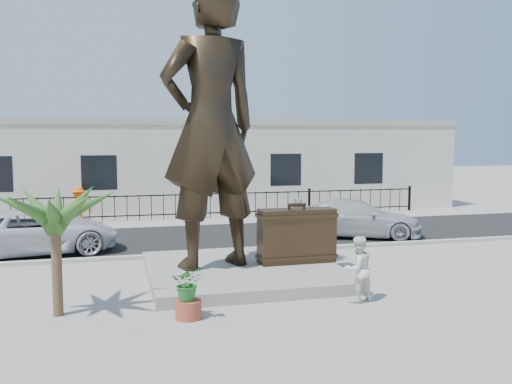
% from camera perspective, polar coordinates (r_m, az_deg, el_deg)
% --- Properties ---
extents(ground, '(100.00, 100.00, 0.00)m').
position_cam_1_polar(ground, '(14.75, 1.97, -9.68)').
color(ground, '#9E9991').
rests_on(ground, ground).
extents(street, '(40.00, 7.00, 0.01)m').
position_cam_1_polar(street, '(22.35, -3.85, -4.38)').
color(street, black).
rests_on(street, ground).
extents(curb, '(40.00, 0.25, 0.12)m').
position_cam_1_polar(curb, '(18.97, -1.89, -6.02)').
color(curb, '#A5A399').
rests_on(curb, ground).
extents(far_sidewalk, '(40.00, 2.50, 0.02)m').
position_cam_1_polar(far_sidewalk, '(26.24, -5.46, -2.88)').
color(far_sidewalk, '#9E9991').
rests_on(far_sidewalk, ground).
extents(plinth, '(5.20, 5.20, 0.30)m').
position_cam_1_polar(plinth, '(15.99, -1.30, -7.91)').
color(plinth, gray).
rests_on(plinth, ground).
extents(fence, '(22.00, 0.10, 1.20)m').
position_cam_1_polar(fence, '(26.95, -5.74, -1.39)').
color(fence, black).
rests_on(fence, ground).
extents(building, '(28.00, 7.00, 4.40)m').
position_cam_1_polar(building, '(30.95, -6.95, 2.48)').
color(building, silver).
rests_on(building, ground).
extents(statue, '(3.22, 2.55, 7.75)m').
position_cam_1_polar(statue, '(15.52, -4.59, 6.65)').
color(statue, black).
rests_on(statue, plinth).
extents(suitcase, '(2.19, 0.73, 1.53)m').
position_cam_1_polar(suitcase, '(16.30, 4.08, -4.37)').
color(suitcase, '#342616').
rests_on(suitcase, plinth).
extents(tourist, '(0.88, 0.76, 1.56)m').
position_cam_1_polar(tourist, '(13.70, 10.14, -7.59)').
color(tourist, white).
rests_on(tourist, ground).
extents(car_white, '(5.76, 3.56, 1.49)m').
position_cam_1_polar(car_white, '(20.11, -21.25, -3.73)').
color(car_white, silver).
rests_on(car_white, street).
extents(car_silver, '(5.30, 3.64, 1.43)m').
position_cam_1_polar(car_silver, '(22.32, 10.00, -2.60)').
color(car_silver, '#B5B8BA').
rests_on(car_silver, street).
extents(worker, '(1.13, 0.71, 1.68)m').
position_cam_1_polar(worker, '(25.89, -17.32, -1.34)').
color(worker, orange).
rests_on(worker, far_sidewalk).
extents(palm_tree, '(1.80, 1.80, 3.20)m').
position_cam_1_polar(palm_tree, '(13.40, -19.14, -11.59)').
color(palm_tree, '#2A501D').
rests_on(palm_tree, ground).
extents(planter, '(0.56, 0.56, 0.40)m').
position_cam_1_polar(planter, '(12.51, -6.78, -11.59)').
color(planter, '#9E3F29').
rests_on(planter, ground).
extents(shrub, '(0.77, 0.69, 0.76)m').
position_cam_1_polar(shrub, '(12.35, -6.81, -9.03)').
color(shrub, '#216623').
rests_on(shrub, planter).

